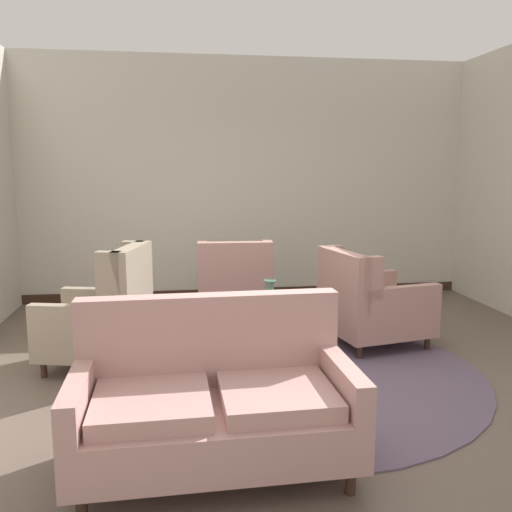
# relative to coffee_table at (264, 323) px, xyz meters

# --- Properties ---
(ground) EXTENTS (8.94, 8.94, 0.00)m
(ground) POSITION_rel_coffee_table_xyz_m (0.20, -0.54, -0.38)
(ground) COLOR brown
(wall_back) EXTENTS (6.20, 0.08, 3.19)m
(wall_back) POSITION_rel_coffee_table_xyz_m (0.20, 2.65, 1.21)
(wall_back) COLOR beige
(wall_back) RESTS_ON ground
(baseboard_back) EXTENTS (6.04, 0.03, 0.12)m
(baseboard_back) POSITION_rel_coffee_table_xyz_m (0.20, 2.60, -0.32)
(baseboard_back) COLOR #382319
(baseboard_back) RESTS_ON ground
(area_rug) EXTENTS (3.27, 3.27, 0.01)m
(area_rug) POSITION_rel_coffee_table_xyz_m (0.20, -0.24, -0.38)
(area_rug) COLOR #5B4C60
(area_rug) RESTS_ON ground
(coffee_table) EXTENTS (0.87, 0.87, 0.47)m
(coffee_table) POSITION_rel_coffee_table_xyz_m (0.00, 0.00, 0.00)
(coffee_table) COLOR #382319
(coffee_table) RESTS_ON ground
(porcelain_vase) EXTENTS (0.19, 0.19, 0.30)m
(porcelain_vase) POSITION_rel_coffee_table_xyz_m (0.05, 0.01, 0.21)
(porcelain_vase) COLOR #4C7A66
(porcelain_vase) RESTS_ON coffee_table
(settee) EXTENTS (1.62, 0.84, 0.98)m
(settee) POSITION_rel_coffee_table_xyz_m (-0.56, -1.65, 0.02)
(settee) COLOR tan
(settee) RESTS_ON ground
(armchair_back_corner) EXTENTS (0.85, 0.94, 0.97)m
(armchair_back_corner) POSITION_rel_coffee_table_xyz_m (-0.13, 1.39, 0.03)
(armchair_back_corner) COLOR tan
(armchair_back_corner) RESTS_ON ground
(armchair_near_sideboard) EXTENTS (1.00, 0.91, 1.09)m
(armchair_near_sideboard) POSITION_rel_coffee_table_xyz_m (-1.39, 0.13, 0.07)
(armchair_near_sideboard) COLOR gray
(armchair_near_sideboard) RESTS_ON ground
(armchair_foreground_right) EXTENTS (1.06, 1.00, 0.96)m
(armchair_foreground_right) POSITION_rel_coffee_table_xyz_m (1.12, 0.38, 0.03)
(armchair_foreground_right) COLOR tan
(armchair_foreground_right) RESTS_ON ground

